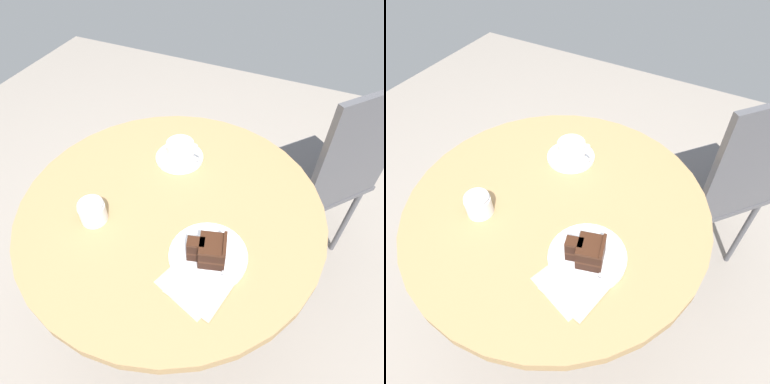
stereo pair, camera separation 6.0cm
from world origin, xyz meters
The scene contains 11 objects.
ground_plane centered at (0.00, 0.00, -0.01)m, with size 4.40×4.40×0.01m, color gray.
cafe_table centered at (0.00, 0.00, 0.62)m, with size 0.88×0.88×0.74m.
saucer centered at (-0.06, 0.19, 0.74)m, with size 0.15×0.15×0.01m.
coffee_cup centered at (-0.05, 0.18, 0.78)m, with size 0.12×0.09×0.06m.
teaspoon centered at (-0.06, 0.25, 0.75)m, with size 0.10×0.05×0.00m.
cake_plate centered at (0.16, -0.12, 0.74)m, with size 0.20×0.20×0.01m.
cake_slice centered at (0.17, -0.13, 0.78)m, with size 0.10×0.08×0.08m.
fork centered at (0.21, -0.14, 0.75)m, with size 0.04×0.14×0.00m.
napkin centered at (0.17, -0.20, 0.74)m, with size 0.18×0.18×0.00m.
cafe_chair centered at (0.42, 0.54, 0.56)m, with size 0.54×0.54×0.95m.
sugar_pot centered at (-0.17, -0.13, 0.78)m, with size 0.07×0.07×0.07m.
Camera 1 is at (0.31, -0.56, 1.49)m, focal length 32.00 mm.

